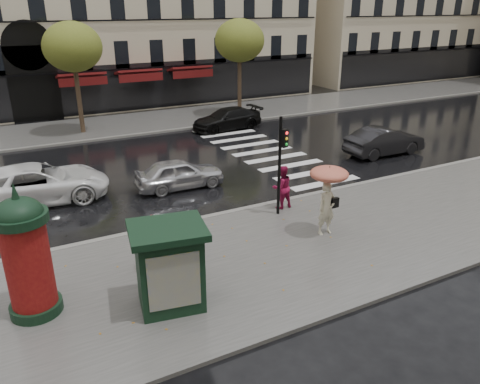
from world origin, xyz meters
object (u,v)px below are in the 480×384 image
traffic_light (281,157)px  car_darkgrey (385,141)px  woman_umbrella (328,189)px  newsstand (169,266)px  man_burgundy (156,244)px  car_silver (179,173)px  car_black (227,119)px  morris_column (26,253)px  woman_red (282,187)px  car_white (37,184)px

traffic_light → car_darkgrey: traffic_light is taller
woman_umbrella → newsstand: size_ratio=1.09×
man_burgundy → car_silver: size_ratio=0.46×
man_burgundy → car_black: size_ratio=0.39×
morris_column → car_silver: bearing=46.1°
traffic_light → car_darkgrey: size_ratio=0.83×
woman_umbrella → woman_red: bearing=93.4°
car_darkgrey → newsstand: bearing=117.8°
traffic_light → car_white: traffic_light is taller
man_burgundy → car_black: (9.60, 14.70, -0.34)m
woman_umbrella → car_black: woman_umbrella is taller
car_darkgrey → car_black: size_ratio=0.97×
morris_column → newsstand: 3.49m
woman_umbrella → woman_red: 2.69m
woman_umbrella → car_white: (-8.39, 7.93, -0.98)m
newsstand → car_black: 19.21m
car_darkgrey → woman_umbrella: bearing=126.1°
woman_red → car_white: 9.83m
traffic_light → man_burgundy: bearing=-162.2°
man_burgundy → car_darkgrey: man_burgundy is taller
woman_umbrella → man_burgundy: (-5.93, 0.36, -0.75)m
car_silver → car_darkgrey: size_ratio=0.86×
car_darkgrey → car_black: 10.15m
woman_umbrella → man_burgundy: size_ratio=1.39×
morris_column → woman_umbrella: bearing=0.6°
traffic_light → newsstand: size_ratio=1.64×
car_darkgrey → car_white: 17.14m
newsstand → woman_red: bearing=33.8°
car_darkgrey → traffic_light: bearing=114.6°
woman_red → newsstand: bearing=32.8°
traffic_light → car_darkgrey: 10.23m
newsstand → car_silver: size_ratio=0.59×
man_burgundy → morris_column: (-3.40, -0.47, 0.81)m
car_silver → car_white: size_ratio=0.69×
woman_red → car_silver: bearing=-58.8°
traffic_light → car_black: traffic_light is taller
newsstand → car_white: newsstand is taller
woman_umbrella → car_black: bearing=76.3°
morris_column → car_black: bearing=49.4°
woman_umbrella → morris_column: 9.32m
woman_umbrella → newsstand: bearing=-166.8°
woman_red → car_black: size_ratio=0.37×
car_white → morris_column: bearing=177.2°
traffic_light → car_silver: size_ratio=0.97×
woman_umbrella → newsstand: 6.32m
morris_column → car_silver: (6.56, 6.82, -1.17)m
traffic_light → car_white: 9.91m
morris_column → car_white: 8.16m
woman_umbrella → woman_red: size_ratio=1.45×
morris_column → newsstand: morris_column is taller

